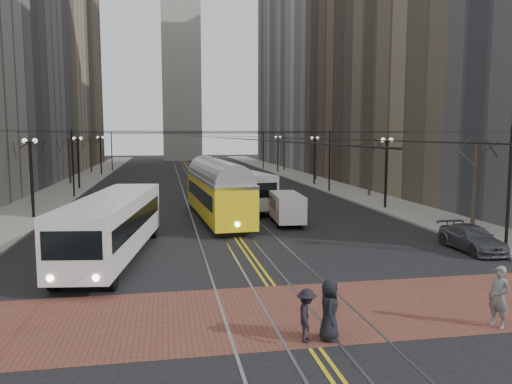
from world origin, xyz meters
name	(u,v)px	position (x,y,z in m)	size (l,w,h in m)	color
ground	(266,279)	(0.00, 0.00, 0.00)	(260.00, 260.00, 0.00)	black
sidewalk_left	(78,183)	(-15.00, 45.00, 0.07)	(5.00, 140.00, 0.15)	gray
sidewalk_right	(308,179)	(15.00, 45.00, 0.07)	(5.00, 140.00, 0.15)	gray
crosswalk_band	(289,312)	(0.00, -4.00, 0.01)	(25.00, 6.00, 0.01)	brown
streetcar_rails	(198,182)	(0.00, 45.00, 0.00)	(4.80, 130.00, 0.02)	gray
centre_lines	(198,182)	(0.00, 45.00, 0.01)	(0.42, 130.00, 0.01)	gold
building_left_midfar	(10,7)	(-27.50, 66.00, 26.00)	(20.00, 20.00, 52.00)	gray
building_left_far	(53,64)	(-25.50, 86.00, 20.00)	(16.00, 20.00, 40.00)	brown
building_right_mid	(381,55)	(25.50, 46.00, 17.00)	(16.00, 20.00, 34.00)	brown
building_right_midfar	(345,21)	(27.50, 66.00, 26.00)	(20.00, 20.00, 52.00)	#9A9791
building_right_far	(303,70)	(25.50, 86.00, 20.00)	(16.00, 20.00, 40.00)	slate
clock_tower	(180,6)	(0.00, 102.00, 35.96)	(12.00, 12.00, 66.00)	#B2AFA5
lamp_posts	(208,169)	(0.00, 28.75, 2.80)	(27.60, 57.20, 5.60)	black
street_trees	(203,165)	(0.00, 35.25, 2.80)	(31.68, 53.28, 5.60)	#382D23
trolley_wires	(203,156)	(0.00, 34.83, 3.77)	(25.96, 120.00, 6.60)	black
transit_bus	(113,228)	(-6.74, 4.81, 1.57)	(2.61, 12.54, 3.13)	silver
streetcar	(217,196)	(-0.50, 15.47, 1.68)	(2.65, 14.29, 3.37)	yellow
rear_bus	(238,189)	(1.80, 21.06, 1.57)	(2.61, 12.02, 3.14)	silver
cargo_van	(287,209)	(4.00, 12.63, 1.05)	(1.83, 4.76, 2.11)	silver
sedan_grey	(245,186)	(4.00, 31.12, 0.74)	(1.76, 4.37, 1.49)	#42454A
sedan_parked	(472,238)	(11.80, 3.23, 0.66)	(1.86, 4.57, 1.33)	#46494F
pedestrian_a	(329,310)	(0.60, -6.50, 0.93)	(0.90, 0.59, 1.84)	black
pedestrian_b	(499,297)	(6.26, -6.50, 1.00)	(0.72, 0.47, 1.98)	slate
pedestrian_d	(307,315)	(-0.11, -6.50, 0.81)	(1.04, 0.60, 1.60)	black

